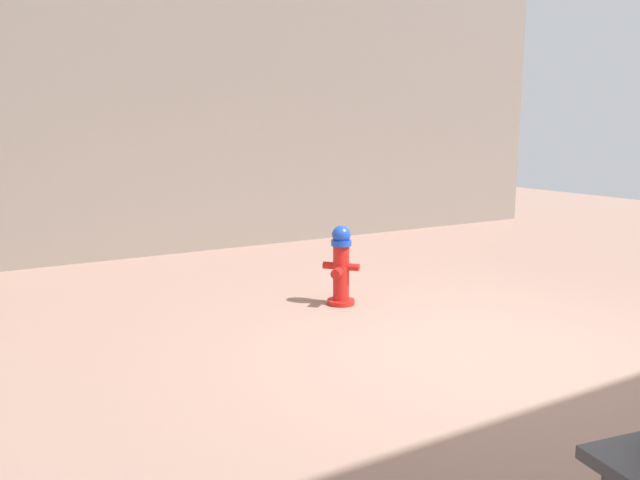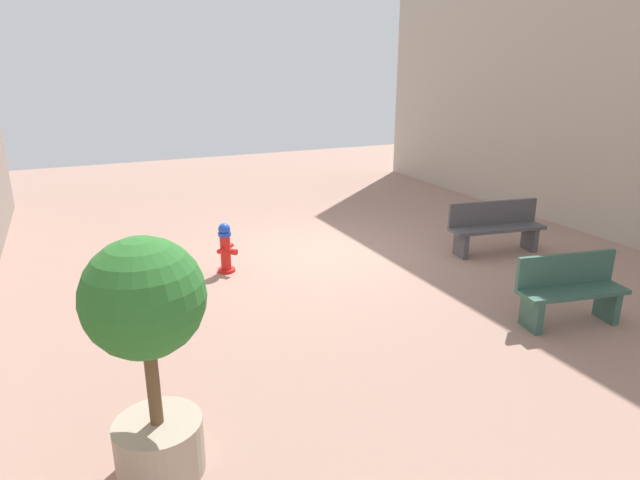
% 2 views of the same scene
% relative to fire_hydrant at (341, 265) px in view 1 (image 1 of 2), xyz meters
% --- Properties ---
extents(ground_plane, '(23.40, 23.40, 0.00)m').
position_rel_fire_hydrant_xyz_m(ground_plane, '(-1.92, -0.19, -0.42)').
color(ground_plane, '#9E7A6B').
extents(fire_hydrant, '(0.35, 0.35, 0.85)m').
position_rel_fire_hydrant_xyz_m(fire_hydrant, '(0.00, 0.00, 0.00)').
color(fire_hydrant, red).
rests_on(fire_hydrant, ground_plane).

